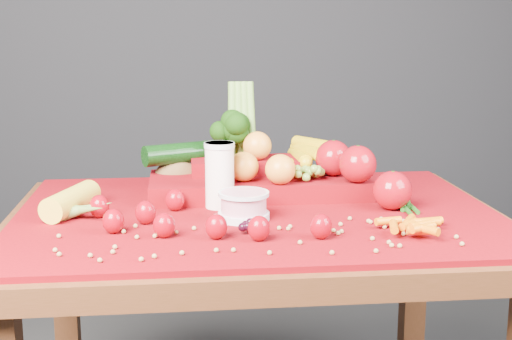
{
  "coord_description": "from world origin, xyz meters",
  "views": [
    {
      "loc": [
        -0.16,
        -1.51,
        1.17
      ],
      "look_at": [
        0.0,
        0.02,
        0.85
      ],
      "focal_mm": 50.0,
      "sensor_mm": 36.0,
      "label": 1
    }
  ],
  "objects": [
    {
      "name": "green_bean_pile",
      "position": [
        0.33,
        -0.01,
        0.77
      ],
      "size": [
        0.14,
        0.12,
        0.01
      ],
      "primitive_type": null,
      "color": "#1B5212",
      "rests_on": "red_cloth"
    },
    {
      "name": "produce_mound",
      "position": [
        0.05,
        0.15,
        0.82
      ],
      "size": [
        0.61,
        0.38,
        0.27
      ],
      "color": "#73030A",
      "rests_on": "red_cloth"
    },
    {
      "name": "table",
      "position": [
        0.0,
        0.0,
        0.66
      ],
      "size": [
        1.1,
        0.8,
        0.75
      ],
      "color": "#3A1F0D",
      "rests_on": "ground"
    },
    {
      "name": "soybean_scatter",
      "position": [
        0.0,
        -0.2,
        0.77
      ],
      "size": [
        0.84,
        0.24,
        0.01
      ],
      "primitive_type": null,
      "color": "#AC884A",
      "rests_on": "red_cloth"
    },
    {
      "name": "strawberry_scatter",
      "position": [
        -0.16,
        -0.13,
        0.79
      ],
      "size": [
        0.48,
        0.28,
        0.05
      ],
      "color": "maroon",
      "rests_on": "red_cloth"
    },
    {
      "name": "red_cloth",
      "position": [
        0.0,
        0.0,
        0.76
      ],
      "size": [
        1.05,
        0.75,
        0.01
      ],
      "primitive_type": "cube",
      "color": "#73030A",
      "rests_on": "table"
    },
    {
      "name": "baby_carrot_pile",
      "position": [
        0.29,
        -0.2,
        0.78
      ],
      "size": [
        0.18,
        0.17,
        0.03
      ],
      "primitive_type": null,
      "color": "#D56507",
      "rests_on": "red_cloth"
    },
    {
      "name": "potato",
      "position": [
        -0.18,
        0.23,
        0.8
      ],
      "size": [
        0.11,
        0.08,
        0.07
      ],
      "primitive_type": "ellipsoid",
      "color": "brown",
      "rests_on": "red_cloth"
    },
    {
      "name": "corn_ear",
      "position": [
        -0.39,
        -0.01,
        0.78
      ],
      "size": [
        0.23,
        0.26,
        0.06
      ],
      "rotation": [
        0.0,
        0.0,
        1.23
      ],
      "color": "yellow",
      "rests_on": "red_cloth"
    },
    {
      "name": "yogurt_bowl",
      "position": [
        -0.04,
        -0.07,
        0.79
      ],
      "size": [
        0.11,
        0.11,
        0.06
      ],
      "rotation": [
        0.0,
        0.0,
        0.14
      ],
      "color": "silver",
      "rests_on": "red_cloth"
    },
    {
      "name": "milk_glass",
      "position": [
        -0.08,
        0.04,
        0.84
      ],
      "size": [
        0.07,
        0.07,
        0.15
      ],
      "rotation": [
        0.0,
        0.0,
        0.22
      ],
      "color": "white",
      "rests_on": "red_cloth"
    },
    {
      "name": "dark_grape_cluster",
      "position": [
        -0.03,
        -0.16,
        0.78
      ],
      "size": [
        0.06,
        0.05,
        0.03
      ],
      "primitive_type": null,
      "color": "black",
      "rests_on": "red_cloth"
    }
  ]
}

